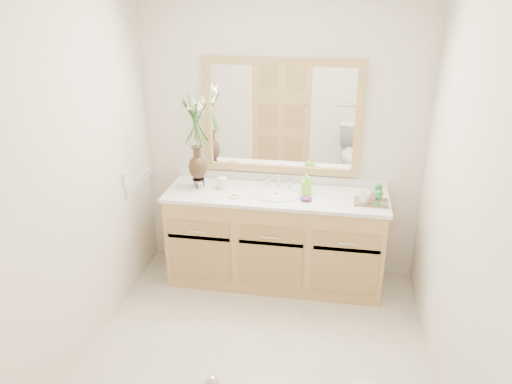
% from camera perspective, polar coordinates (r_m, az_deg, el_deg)
% --- Properties ---
extents(floor, '(2.60, 2.60, 0.00)m').
position_cam_1_polar(floor, '(3.72, -0.04, -18.31)').
color(floor, beige).
rests_on(floor, ground).
extents(wall_back, '(2.40, 0.02, 2.40)m').
position_cam_1_polar(wall_back, '(4.27, 2.90, 5.89)').
color(wall_back, white).
rests_on(wall_back, floor).
extents(wall_front, '(2.40, 0.02, 2.40)m').
position_cam_1_polar(wall_front, '(1.98, -6.66, -16.70)').
color(wall_front, white).
rests_on(wall_front, floor).
extents(wall_left, '(0.02, 2.60, 2.40)m').
position_cam_1_polar(wall_left, '(3.46, -20.07, 0.22)').
color(wall_left, white).
rests_on(wall_left, floor).
extents(wall_right, '(0.02, 2.60, 2.40)m').
position_cam_1_polar(wall_right, '(3.11, 22.31, -2.65)').
color(wall_right, white).
rests_on(wall_right, floor).
extents(vanity, '(1.80, 0.55, 0.80)m').
position_cam_1_polar(vanity, '(4.32, 2.23, -5.42)').
color(vanity, tan).
rests_on(vanity, floor).
extents(counter, '(1.84, 0.57, 0.03)m').
position_cam_1_polar(counter, '(4.14, 2.31, -0.37)').
color(counter, silver).
rests_on(counter, vanity).
extents(sink, '(0.38, 0.34, 0.23)m').
position_cam_1_polar(sink, '(4.14, 2.27, -0.96)').
color(sink, white).
rests_on(sink, counter).
extents(mirror, '(1.32, 0.04, 0.97)m').
position_cam_1_polar(mirror, '(4.19, 2.92, 8.48)').
color(mirror, white).
rests_on(mirror, wall_back).
extents(switch_plate, '(0.02, 0.12, 0.12)m').
position_cam_1_polar(switch_plate, '(4.16, -14.55, 1.47)').
color(switch_plate, white).
rests_on(switch_plate, wall_left).
extents(door, '(0.80, 0.03, 2.00)m').
position_cam_1_polar(door, '(2.21, -14.25, -19.22)').
color(door, tan).
rests_on(door, floor).
extents(flower_vase, '(0.18, 0.18, 0.75)m').
position_cam_1_polar(flower_vase, '(4.12, -6.88, 7.15)').
color(flower_vase, black).
rests_on(flower_vase, counter).
extents(tumbler, '(0.08, 0.08, 0.10)m').
position_cam_1_polar(tumbler, '(4.22, -3.93, 1.03)').
color(tumbler, silver).
rests_on(tumbler, counter).
extents(soap_dish, '(0.10, 0.10, 0.03)m').
position_cam_1_polar(soap_dish, '(4.07, -2.39, -0.41)').
color(soap_dish, silver).
rests_on(soap_dish, counter).
extents(soap_bottle, '(0.09, 0.09, 0.15)m').
position_cam_1_polar(soap_bottle, '(4.11, 5.74, 0.76)').
color(soap_bottle, '#85DB33').
rests_on(soap_bottle, counter).
extents(purple_dish, '(0.11, 0.10, 0.03)m').
position_cam_1_polar(purple_dish, '(4.01, 5.73, -0.75)').
color(purple_dish, '#5C2268').
rests_on(purple_dish, counter).
extents(tray, '(0.27, 0.19, 0.01)m').
position_cam_1_polar(tray, '(4.06, 13.00, -1.14)').
color(tray, brown).
rests_on(tray, counter).
extents(mug_left, '(0.11, 0.11, 0.09)m').
position_cam_1_polar(mug_left, '(4.00, 12.25, -0.58)').
color(mug_left, silver).
rests_on(mug_left, tray).
extents(mug_right, '(0.12, 0.12, 0.09)m').
position_cam_1_polar(mug_right, '(4.08, 13.17, -0.16)').
color(mug_right, silver).
rests_on(mug_right, tray).
extents(goblet_front, '(0.06, 0.06, 0.13)m').
position_cam_1_polar(goblet_front, '(3.97, 13.93, -0.31)').
color(goblet_front, '#26732E').
rests_on(goblet_front, tray).
extents(goblet_back, '(0.06, 0.06, 0.13)m').
position_cam_1_polar(goblet_back, '(4.08, 13.84, 0.39)').
color(goblet_back, '#26732E').
rests_on(goblet_back, tray).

